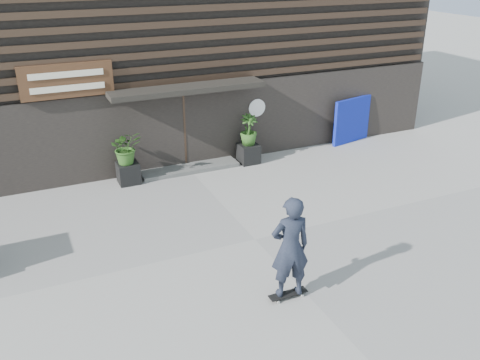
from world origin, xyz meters
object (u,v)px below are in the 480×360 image
blue_tarp (352,120)px  planter_pot_left (128,173)px  skateboarder (290,248)px  planter_pot_right (249,153)px

blue_tarp → planter_pot_left: bearing=168.9°
planter_pot_left → skateboarder: 6.86m
planter_pot_left → blue_tarp: 7.89m
planter_pot_right → skateboarder: bearing=-108.9°
planter_pot_left → planter_pot_right: bearing=0.0°
planter_pot_left → skateboarder: (1.52, -6.64, 0.81)m
planter_pot_left → skateboarder: bearing=-77.1°
planter_pot_right → blue_tarp: bearing=4.2°
planter_pot_left → blue_tarp: (7.87, 0.30, 0.48)m
blue_tarp → skateboarder: (-6.35, -6.94, 0.33)m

